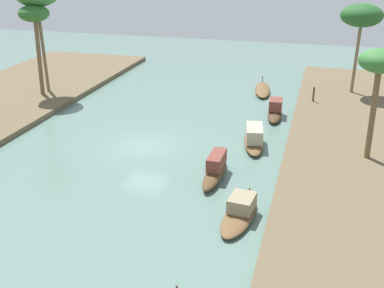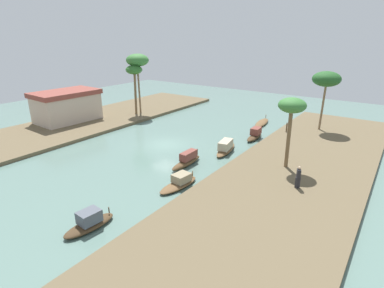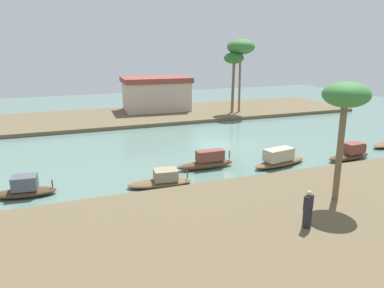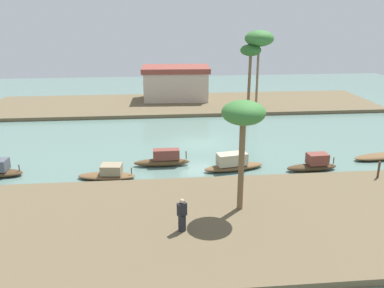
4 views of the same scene
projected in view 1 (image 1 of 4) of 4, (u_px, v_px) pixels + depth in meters
river_water at (145, 145)px, 28.44m from camera, size 70.79×70.79×0.00m
sampan_downstream_large at (240, 212)px, 20.67m from camera, size 3.85×1.60×0.97m
sampan_with_red_awning at (262, 90)px, 38.83m from camera, size 4.69×1.86×0.82m
sampan_foreground at (275, 111)px, 33.04m from camera, size 3.63×1.15×1.21m
sampan_upstream_small at (215, 169)px, 24.36m from camera, size 3.94×0.88×1.21m
sampan_open_hull at (254, 138)px, 28.29m from camera, size 4.41×1.89×1.21m
mooring_post at (314, 94)px, 35.16m from camera, size 0.14×0.14×1.09m
palm_tree_left_near at (380, 65)px, 24.04m from camera, size 2.21×2.21×5.91m
palm_tree_left_far at (362, 16)px, 35.39m from camera, size 3.11×3.11×6.75m
palm_tree_right_short at (34, 17)px, 34.92m from camera, size 2.23×2.23×6.72m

